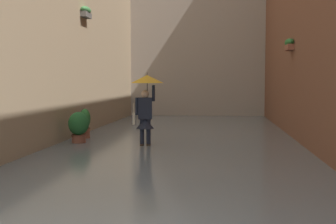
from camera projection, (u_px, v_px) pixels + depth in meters
name	position (u px, v px, depth m)	size (l,w,h in m)	color
ground_plane	(181.00, 143.00, 13.31)	(60.00, 60.00, 0.00)	#605B56
flood_water	(181.00, 142.00, 13.30)	(7.64, 25.45, 0.06)	slate
building_facade_far	(198.00, 11.00, 23.45)	(10.44, 1.80, 10.99)	#A89989
person_wading	(146.00, 97.00, 12.28)	(0.92, 0.92, 2.07)	#2D2319
potted_plant_far_right	(79.00, 126.00, 12.86)	(0.59, 0.59, 0.95)	brown
potted_plant_mid_right	(85.00, 123.00, 13.90)	(0.34, 0.34, 0.98)	#9E563D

